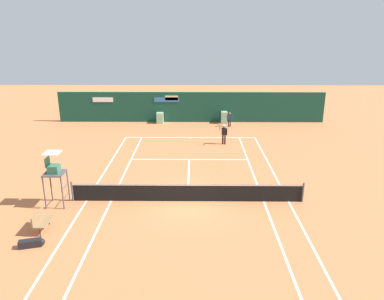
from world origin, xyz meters
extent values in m
plane|color=#C67042|center=(0.00, 0.00, 0.00)|extent=(80.00, 80.00, 0.00)
cube|color=white|center=(0.00, 11.70, 0.00)|extent=(10.60, 0.10, 0.01)
cube|color=white|center=(-5.30, 0.00, 0.00)|extent=(0.10, 23.40, 0.01)
cube|color=white|center=(-4.00, 0.00, 0.00)|extent=(0.10, 23.40, 0.01)
cube|color=white|center=(4.00, 0.00, 0.00)|extent=(0.10, 23.40, 0.01)
cube|color=white|center=(5.30, 0.00, 0.00)|extent=(0.10, 23.40, 0.01)
cube|color=white|center=(0.00, 6.40, 0.00)|extent=(8.00, 0.10, 0.01)
cube|color=white|center=(0.00, 3.20, 0.00)|extent=(0.10, 6.40, 0.01)
cube|color=white|center=(0.00, 11.55, 0.00)|extent=(0.10, 0.24, 0.01)
cylinder|color=#4C4C51|center=(-6.00, 0.00, 0.53)|extent=(0.10, 0.10, 1.07)
cylinder|color=#4C4C51|center=(6.00, 0.00, 0.53)|extent=(0.10, 0.10, 1.07)
cube|color=black|center=(0.00, 0.00, 0.47)|extent=(12.00, 0.03, 0.95)
cube|color=white|center=(0.00, 0.00, 0.92)|extent=(12.00, 0.04, 0.06)
cube|color=#144233|center=(0.00, 17.00, 1.42)|extent=(25.00, 0.24, 2.84)
cube|color=white|center=(-8.27, 16.86, 2.14)|extent=(1.92, 0.02, 0.44)
cube|color=beige|center=(-1.83, 16.86, 2.32)|extent=(1.22, 0.02, 0.44)
cube|color=#2D6BA8|center=(-2.29, 16.86, 2.16)|extent=(2.35, 0.02, 0.44)
cube|color=#8CB793|center=(-2.92, 16.45, 0.50)|extent=(0.61, 0.70, 1.00)
cube|color=#8CB793|center=(3.09, 16.45, 0.56)|extent=(0.57, 0.70, 1.11)
cylinder|color=#47474C|center=(-6.16, -0.03, 0.86)|extent=(0.07, 0.07, 1.71)
cylinder|color=#47474C|center=(-6.16, -0.93, 0.86)|extent=(0.07, 0.07, 1.71)
cylinder|color=#47474C|center=(-7.06, -0.03, 0.86)|extent=(0.07, 0.07, 1.71)
cylinder|color=#47474C|center=(-7.06, -0.93, 0.86)|extent=(0.07, 0.07, 1.71)
cylinder|color=#47474C|center=(-6.16, -0.48, 0.51)|extent=(0.04, 0.81, 0.04)
cylinder|color=#47474C|center=(-6.16, -0.48, 1.03)|extent=(0.04, 0.81, 0.04)
cube|color=#47474C|center=(-6.61, -0.48, 1.74)|extent=(1.00, 1.00, 0.06)
cube|color=#2D664C|center=(-6.61, -0.48, 1.97)|extent=(0.52, 0.56, 0.40)
cube|color=#2D664C|center=(-6.90, -0.48, 2.35)|extent=(0.06, 0.56, 0.45)
cube|color=white|center=(-6.61, -0.48, 2.82)|extent=(0.76, 0.80, 0.04)
cylinder|color=#38383D|center=(-6.34, -2.45, 0.19)|extent=(0.06, 0.06, 0.38)
cylinder|color=#38383D|center=(-6.34, -3.50, 0.19)|extent=(0.06, 0.06, 0.38)
cube|color=olive|center=(-6.34, -2.98, 0.42)|extent=(0.48, 1.21, 0.08)
cube|color=olive|center=(-6.61, -2.98, 0.67)|extent=(0.06, 1.21, 0.42)
cube|color=black|center=(-6.44, -4.32, 0.16)|extent=(0.95, 0.53, 0.32)
sphere|color=black|center=(-6.00, -4.20, 0.16)|extent=(0.29, 0.29, 0.28)
cylinder|color=black|center=(2.69, 9.92, 0.38)|extent=(0.12, 0.12, 0.77)
cylinder|color=black|center=(2.53, 9.97, 0.38)|extent=(0.12, 0.12, 0.77)
cube|color=black|center=(2.61, 9.94, 1.03)|extent=(0.39, 0.29, 0.54)
sphere|color=#8C664C|center=(2.61, 9.94, 1.41)|extent=(0.21, 0.21, 0.21)
cylinder|color=white|center=(2.61, 9.94, 1.49)|extent=(0.20, 0.20, 0.06)
cylinder|color=black|center=(2.81, 9.87, 1.00)|extent=(0.08, 0.08, 0.52)
cylinder|color=#8C664C|center=(2.33, 9.77, 1.25)|extent=(0.25, 0.51, 0.08)
cylinder|color=black|center=(2.24, 9.53, 1.36)|extent=(0.03, 0.03, 0.22)
torus|color=yellow|center=(2.24, 9.53, 1.61)|extent=(0.29, 0.12, 0.30)
cylinder|color=silver|center=(2.24, 9.53, 1.61)|extent=(0.25, 0.09, 0.26)
cylinder|color=black|center=(3.57, 15.21, 0.34)|extent=(0.11, 0.11, 0.67)
cylinder|color=black|center=(3.41, 15.21, 0.34)|extent=(0.11, 0.11, 0.67)
cube|color=navy|center=(3.49, 15.21, 0.91)|extent=(0.31, 0.17, 0.47)
sphere|color=#8C664C|center=(3.49, 15.21, 1.24)|extent=(0.19, 0.19, 0.19)
cylinder|color=navy|center=(3.68, 15.21, 0.88)|extent=(0.07, 0.07, 0.46)
cylinder|color=navy|center=(3.30, 15.21, 0.88)|extent=(0.07, 0.07, 0.46)
sphere|color=#CCE033|center=(2.55, 10.47, 0.03)|extent=(0.07, 0.07, 0.07)
sphere|color=#CCE033|center=(0.50, 2.52, 0.03)|extent=(0.07, 0.07, 0.07)
sphere|color=#CCE033|center=(1.82, 4.40, 0.03)|extent=(0.07, 0.07, 0.07)
camera|label=1|loc=(0.42, -17.72, 8.75)|focal=34.99mm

